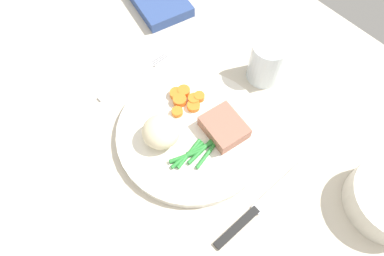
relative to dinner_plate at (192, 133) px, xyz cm
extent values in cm
cube|color=beige|center=(3.12, -0.57, -1.80)|extent=(120.00, 90.00, 2.00)
cylinder|color=white|center=(0.00, 0.00, 0.00)|extent=(26.83, 26.83, 1.60)
cube|color=#A86B56|center=(3.62, 4.23, 2.03)|extent=(8.12, 7.05, 2.46)
ellipsoid|color=beige|center=(-2.41, -4.83, 3.00)|extent=(6.45, 6.49, 4.40)
cylinder|color=orange|center=(-4.72, 4.60, 1.28)|extent=(1.82, 1.82, 0.95)
cylinder|color=orange|center=(-6.01, 2.22, 1.43)|extent=(2.50, 2.50, 1.26)
cylinder|color=orange|center=(-4.53, 4.38, 1.32)|extent=(2.19, 2.19, 1.05)
cylinder|color=orange|center=(-7.56, 2.72, 1.35)|extent=(2.45, 2.45, 1.09)
cylinder|color=orange|center=(-4.25, 5.47, 1.36)|extent=(1.97, 1.97, 1.13)
cylinder|color=orange|center=(-7.04, 4.10, 1.40)|extent=(2.32, 2.32, 1.20)
cylinder|color=orange|center=(-4.44, 0.35, 1.29)|extent=(2.03, 2.03, 0.97)
cylinder|color=orange|center=(-3.48, 3.39, 1.25)|extent=(2.36, 2.36, 0.89)
cylinder|color=#2D8C38|center=(2.75, -3.39, 1.14)|extent=(2.11, 6.34, 0.68)
cylinder|color=#2D8C38|center=(3.31, -3.74, 1.14)|extent=(0.76, 6.95, 0.69)
cylinder|color=#2D8C38|center=(3.82, -0.90, 1.17)|extent=(2.36, 6.49, 0.74)
cylinder|color=#2D8C38|center=(5.07, -0.75, 1.12)|extent=(2.36, 7.30, 0.64)
cylinder|color=#2D8C38|center=(3.43, -4.12, 1.18)|extent=(2.67, 5.73, 0.75)
cylinder|color=#2D8C38|center=(4.06, -1.18, 1.15)|extent=(1.44, 6.97, 0.70)
cube|color=silver|center=(-17.24, -2.00, -0.60)|extent=(1.00, 13.00, 0.40)
cube|color=silver|center=(-17.84, 6.30, -0.60)|extent=(0.24, 3.60, 0.40)
cube|color=silver|center=(-17.44, 6.30, -0.60)|extent=(0.24, 3.60, 0.40)
cube|color=silver|center=(-17.04, 6.30, -0.60)|extent=(0.24, 3.60, 0.40)
cube|color=silver|center=(-16.64, 6.30, -0.60)|extent=(0.24, 3.60, 0.40)
cube|color=black|center=(17.08, -5.50, -0.60)|extent=(1.30, 9.00, 0.64)
cube|color=silver|center=(17.08, 4.50, -0.60)|extent=(1.70, 12.00, 0.40)
cylinder|color=silver|center=(-0.83, 19.31, 3.50)|extent=(6.59, 6.59, 8.60)
cylinder|color=silver|center=(-0.83, 19.31, 0.92)|extent=(6.07, 6.07, 3.44)
cube|color=#334C8C|center=(-29.31, 16.06, 0.36)|extent=(14.80, 12.77, 2.32)
camera|label=1|loc=(21.74, -18.90, 54.57)|focal=32.41mm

